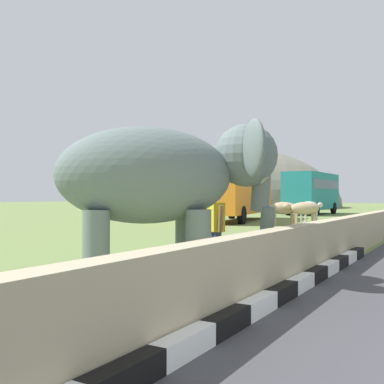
% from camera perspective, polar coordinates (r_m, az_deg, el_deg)
% --- Properties ---
extents(striped_curb, '(16.20, 0.20, 0.24)m').
position_cam_1_polar(striped_curb, '(4.94, 1.88, -16.99)').
color(striped_curb, white).
rests_on(striped_curb, ground_plane).
extents(barrier_parapet, '(28.00, 0.36, 1.00)m').
position_cam_1_polar(barrier_parapet, '(7.08, 8.91, -8.83)').
color(barrier_parapet, tan).
rests_on(barrier_parapet, ground_plane).
extents(elephant, '(3.81, 3.86, 2.86)m').
position_cam_1_polar(elephant, '(8.21, -3.25, 1.77)').
color(elephant, slate).
rests_on(elephant, ground_plane).
extents(person_handler, '(0.50, 0.55, 1.66)m').
position_cam_1_polar(person_handler, '(9.32, 2.96, -4.21)').
color(person_handler, navy).
rests_on(person_handler, ground_plane).
extents(bus_orange, '(9.90, 4.10, 3.50)m').
position_cam_1_polar(bus_orange, '(28.90, 5.45, 0.56)').
color(bus_orange, orange).
rests_on(bus_orange, ground_plane).
extents(bus_teal, '(8.20, 2.73, 3.50)m').
position_cam_1_polar(bus_teal, '(40.76, 14.50, 0.24)').
color(bus_teal, teal).
rests_on(bus_teal, ground_plane).
extents(cow_near, '(1.19, 1.89, 1.23)m').
position_cam_1_polar(cow_near, '(25.23, 11.07, -2.03)').
color(cow_near, tan).
rests_on(cow_near, ground_plane).
extents(cow_mid, '(1.85, 1.30, 1.23)m').
position_cam_1_polar(cow_mid, '(29.06, 14.24, -1.82)').
color(cow_mid, beige).
rests_on(cow_mid, ground_plane).
extents(cow_far, '(1.28, 1.85, 1.23)m').
position_cam_1_polar(cow_far, '(24.98, 13.57, -2.03)').
color(cow_far, tan).
rests_on(cow_far, ground_plane).
extents(hill_east, '(39.52, 31.62, 17.14)m').
position_cam_1_polar(hill_east, '(66.39, 4.08, -1.87)').
color(hill_east, slate).
rests_on(hill_east, ground_plane).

